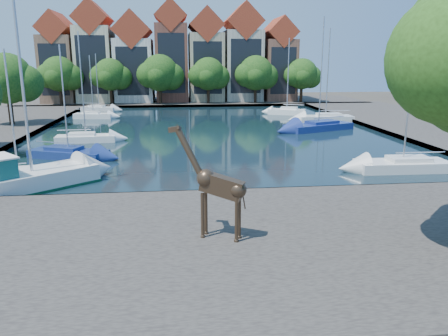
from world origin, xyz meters
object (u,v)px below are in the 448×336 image
Objects in this scene: motorsailer at (7,179)px; sailboat_right_a at (403,163)px; sailboat_left_a at (18,175)px; giraffe_statue at (216,185)px.

motorsailer is 1.20× the size of sailboat_right_a.
sailboat_left_a is at bearing -179.12° from sailboat_right_a.
sailboat_left_a is (-11.35, 10.81, -2.13)m from giraffe_statue.
motorsailer is 25.38m from sailboat_right_a.
sailboat_right_a is (25.38, 0.39, 0.02)m from sailboat_left_a.
sailboat_right_a is at bearing 38.60° from giraffe_statue.
giraffe_statue is 18.08m from sailboat_right_a.
motorsailer reaches higher than giraffe_statue.
giraffe_statue is 14.25m from motorsailer.
sailboat_right_a reaches higher than sailboat_left_a.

